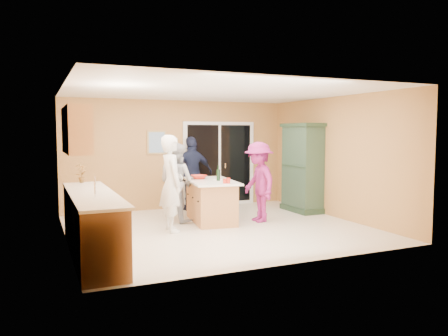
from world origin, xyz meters
name	(u,v)px	position (x,y,z in m)	size (l,w,h in m)	color
floor	(219,228)	(0.00, 0.00, 0.00)	(5.50, 5.50, 0.00)	silver
ceiling	(219,91)	(0.00, 0.00, 2.60)	(5.50, 5.00, 0.10)	white
wall_back	(179,155)	(0.00, 2.50, 1.30)	(5.50, 0.10, 2.60)	#E49E5E
wall_front	(290,172)	(0.00, -2.50, 1.30)	(5.50, 0.10, 2.60)	#E49E5E
wall_left	(65,165)	(-2.75, 0.00, 1.30)	(0.10, 5.00, 2.60)	#E49E5E
wall_right	(337,157)	(2.75, 0.00, 1.30)	(0.10, 5.00, 2.60)	#E49E5E
left_cabinet_run	(93,226)	(-2.45, -1.05, 0.46)	(0.65, 3.05, 1.24)	#C8834D
upper_cabinets	(76,130)	(-2.58, -0.20, 1.88)	(0.35, 1.60, 0.75)	#C8834D
sliding_door	(219,164)	(1.05, 2.46, 1.05)	(1.90, 0.07, 2.10)	silver
framed_picture	(157,142)	(-0.55, 2.48, 1.60)	(0.46, 0.04, 0.56)	#A58852
kitchen_island	(211,202)	(0.10, 0.66, 0.40)	(1.10, 1.74, 0.86)	#C8834D
green_hutch	(302,169)	(2.49, 0.91, 1.00)	(0.59, 1.11, 2.05)	#223824
woman_white	(171,183)	(-0.89, 0.14, 0.90)	(0.65, 0.43, 1.79)	silver
woman_grey	(176,182)	(-0.55, 0.95, 0.81)	(0.79, 0.61, 1.62)	#AAAAAD
woman_navy	(192,173)	(0.20, 2.10, 0.87)	(1.02, 0.43, 1.74)	#171F32
woman_magenta	(259,182)	(1.00, 0.28, 0.82)	(1.06, 0.61, 1.64)	#881D58
serving_bowl	(199,177)	(-0.04, 1.00, 0.90)	(0.33, 0.33, 0.08)	red
tulip_vase	(81,173)	(-2.45, 0.51, 1.11)	(0.18, 0.12, 0.35)	#AC2111
tumbler_near	(225,181)	(0.14, 0.04, 0.90)	(0.06, 0.06, 0.09)	red
tumbler_far	(228,181)	(0.21, 0.02, 0.91)	(0.07, 0.07, 0.11)	red
wine_bottle	(218,175)	(0.21, 0.53, 0.98)	(0.07, 0.07, 0.32)	black
white_plate	(217,179)	(0.26, 0.69, 0.86)	(0.20, 0.20, 0.01)	white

